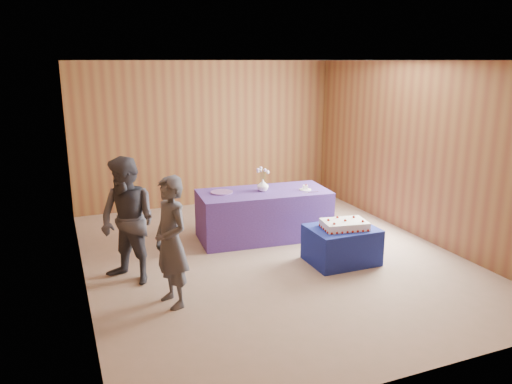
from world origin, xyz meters
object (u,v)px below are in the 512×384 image
cake_table (341,245)px  vase (263,185)px  sheet_cake (344,225)px  guest_left (171,242)px  guest_right (128,221)px  serving_table (264,214)px

cake_table → vase: bearing=114.8°
sheet_cake → vase: size_ratio=3.64×
guest_left → guest_right: 0.87m
cake_table → serving_table: (-0.60, 1.32, 0.12)m
cake_table → sheet_cake: sheet_cake is taller
cake_table → vase: 1.59m
sheet_cake → guest_right: bearing=179.0°
serving_table → guest_left: 2.49m
cake_table → guest_left: (-2.43, -0.34, 0.50)m
cake_table → sheet_cake: bearing=-82.0°
cake_table → sheet_cake: 0.31m
guest_left → guest_right: bearing=-171.3°
vase → guest_left: size_ratio=0.12×
cake_table → guest_right: guest_right is taller
vase → guest_left: bearing=-137.2°
serving_table → sheet_cake: serving_table is taller
sheet_cake → guest_left: 2.46m
cake_table → guest_right: 2.87m
sheet_cake → guest_right: (-2.78, 0.49, 0.24)m
sheet_cake → vase: bearing=123.0°
guest_left → serving_table: bearing=117.2°
vase → guest_right: 2.34m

